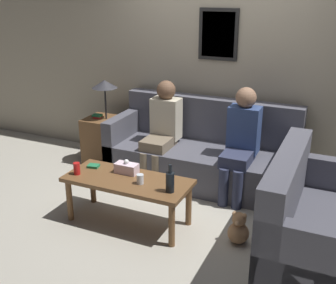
{
  "coord_description": "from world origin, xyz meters",
  "views": [
    {
      "loc": [
        1.57,
        -3.92,
        2.25
      ],
      "look_at": [
        -0.16,
        -0.12,
        0.69
      ],
      "focal_mm": 45.0,
      "sensor_mm": 36.0,
      "label": 1
    }
  ],
  "objects_px": {
    "coffee_table": "(128,185)",
    "teddy_bear": "(238,230)",
    "couch_side": "(316,230)",
    "wine_bottle": "(170,182)",
    "person_left": "(162,127)",
    "drinking_glass": "(140,179)",
    "couch_main": "(203,154)",
    "person_right": "(241,139)"
  },
  "relations": [
    {
      "from": "coffee_table",
      "to": "teddy_bear",
      "type": "height_order",
      "value": "coffee_table"
    },
    {
      "from": "couch_side",
      "to": "coffee_table",
      "type": "bearing_deg",
      "value": 92.0
    },
    {
      "from": "coffee_table",
      "to": "wine_bottle",
      "type": "xyz_separation_m",
      "value": [
        0.49,
        -0.08,
        0.17
      ]
    },
    {
      "from": "coffee_table",
      "to": "wine_bottle",
      "type": "distance_m",
      "value": 0.52
    },
    {
      "from": "wine_bottle",
      "to": "teddy_bear",
      "type": "relative_size",
      "value": 0.86
    },
    {
      "from": "coffee_table",
      "to": "person_left",
      "type": "bearing_deg",
      "value": 97.35
    },
    {
      "from": "drinking_glass",
      "to": "person_left",
      "type": "relative_size",
      "value": 0.08
    },
    {
      "from": "coffee_table",
      "to": "teddy_bear",
      "type": "distance_m",
      "value": 1.14
    },
    {
      "from": "couch_main",
      "to": "teddy_bear",
      "type": "relative_size",
      "value": 7.05
    },
    {
      "from": "drinking_glass",
      "to": "teddy_bear",
      "type": "xyz_separation_m",
      "value": [
        0.94,
        0.14,
        -0.39
      ]
    },
    {
      "from": "person_left",
      "to": "wine_bottle",
      "type": "bearing_deg",
      "value": -61.78
    },
    {
      "from": "teddy_bear",
      "to": "drinking_glass",
      "type": "bearing_deg",
      "value": -171.25
    },
    {
      "from": "couch_side",
      "to": "person_right",
      "type": "xyz_separation_m",
      "value": [
        -0.93,
        0.98,
        0.34
      ]
    },
    {
      "from": "couch_main",
      "to": "person_left",
      "type": "distance_m",
      "value": 0.59
    },
    {
      "from": "drinking_glass",
      "to": "teddy_bear",
      "type": "height_order",
      "value": "drinking_glass"
    },
    {
      "from": "drinking_glass",
      "to": "person_right",
      "type": "xyz_separation_m",
      "value": [
        0.67,
        1.09,
        0.14
      ]
    },
    {
      "from": "couch_main",
      "to": "coffee_table",
      "type": "relative_size",
      "value": 1.77
    },
    {
      "from": "drinking_glass",
      "to": "person_left",
      "type": "bearing_deg",
      "value": 104.92
    },
    {
      "from": "teddy_bear",
      "to": "wine_bottle",
      "type": "bearing_deg",
      "value": -163.81
    },
    {
      "from": "couch_main",
      "to": "person_left",
      "type": "bearing_deg",
      "value": -162.11
    },
    {
      "from": "couch_main",
      "to": "couch_side",
      "type": "height_order",
      "value": "same"
    },
    {
      "from": "coffee_table",
      "to": "person_right",
      "type": "bearing_deg",
      "value": 51.34
    },
    {
      "from": "couch_side",
      "to": "couch_main",
      "type": "bearing_deg",
      "value": 50.57
    },
    {
      "from": "drinking_glass",
      "to": "teddy_bear",
      "type": "bearing_deg",
      "value": 8.75
    },
    {
      "from": "drinking_glass",
      "to": "person_left",
      "type": "xyz_separation_m",
      "value": [
        -0.3,
        1.14,
        0.13
      ]
    },
    {
      "from": "couch_side",
      "to": "drinking_glass",
      "type": "relative_size",
      "value": 15.28
    },
    {
      "from": "couch_main",
      "to": "person_left",
      "type": "height_order",
      "value": "person_left"
    },
    {
      "from": "wine_bottle",
      "to": "person_left",
      "type": "bearing_deg",
      "value": 118.22
    },
    {
      "from": "wine_bottle",
      "to": "person_right",
      "type": "bearing_deg",
      "value": 72.82
    },
    {
      "from": "wine_bottle",
      "to": "drinking_glass",
      "type": "xyz_separation_m",
      "value": [
        -0.33,
        0.03,
        -0.05
      ]
    },
    {
      "from": "person_right",
      "to": "couch_main",
      "type": "bearing_deg",
      "value": 158.09
    },
    {
      "from": "wine_bottle",
      "to": "person_left",
      "type": "relative_size",
      "value": 0.22
    },
    {
      "from": "person_left",
      "to": "teddy_bear",
      "type": "xyz_separation_m",
      "value": [
        1.24,
        -0.99,
        -0.52
      ]
    },
    {
      "from": "teddy_bear",
      "to": "couch_main",
      "type": "bearing_deg",
      "value": 124.02
    },
    {
      "from": "teddy_bear",
      "to": "person_right",
      "type": "bearing_deg",
      "value": 105.79
    },
    {
      "from": "drinking_glass",
      "to": "couch_main",
      "type": "bearing_deg",
      "value": 82.73
    },
    {
      "from": "person_right",
      "to": "coffee_table",
      "type": "bearing_deg",
      "value": -128.66
    },
    {
      "from": "coffee_table",
      "to": "person_left",
      "type": "height_order",
      "value": "person_left"
    },
    {
      "from": "wine_bottle",
      "to": "drinking_glass",
      "type": "height_order",
      "value": "wine_bottle"
    },
    {
      "from": "couch_main",
      "to": "person_right",
      "type": "bearing_deg",
      "value": -21.91
    },
    {
      "from": "couch_side",
      "to": "person_left",
      "type": "height_order",
      "value": "person_left"
    },
    {
      "from": "wine_bottle",
      "to": "person_left",
      "type": "height_order",
      "value": "person_left"
    }
  ]
}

